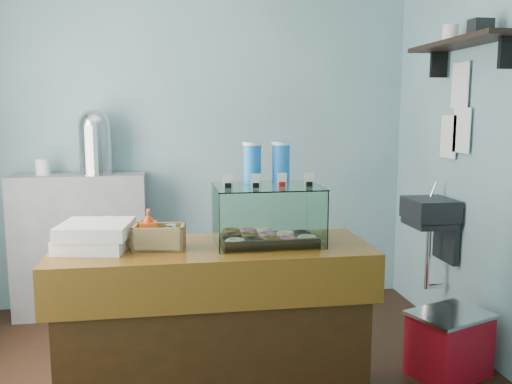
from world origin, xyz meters
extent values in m
cube|color=#6E96A0|center=(0.00, 1.50, 1.40)|extent=(3.50, 0.04, 2.80)
cube|color=#6E96A0|center=(0.00, -1.50, 1.40)|extent=(3.50, 0.04, 2.80)
cube|color=#6E96A0|center=(1.75, 0.00, 1.40)|extent=(0.04, 3.00, 2.80)
cube|color=black|center=(1.58, 0.55, 0.90)|extent=(0.30, 0.35, 0.15)
cube|color=black|center=(1.71, 0.55, 0.70)|extent=(0.04, 0.30, 0.35)
cylinder|color=silver|center=(1.65, 0.65, 1.02)|extent=(0.02, 0.02, 0.12)
cylinder|color=silver|center=(1.58, 0.55, 0.55)|extent=(0.04, 0.04, 0.45)
cube|color=black|center=(1.60, 0.30, 2.00)|extent=(0.25, 1.00, 0.03)
cube|color=black|center=(1.67, -0.10, 1.90)|extent=(0.12, 0.03, 0.18)
cube|color=black|center=(1.67, 0.70, 1.90)|extent=(0.12, 0.03, 0.18)
cube|color=white|center=(1.73, 0.45, 1.45)|extent=(0.01, 0.21, 0.30)
cube|color=white|center=(1.73, 0.62, 1.40)|extent=(0.01, 0.21, 0.30)
cube|color=white|center=(1.73, 0.50, 1.75)|extent=(0.01, 0.21, 0.30)
cube|color=#3E1F0C|center=(0.00, -0.25, 0.42)|extent=(1.50, 0.56, 0.84)
cube|color=#461F09|center=(0.00, -0.25, 0.87)|extent=(1.60, 0.60, 0.06)
cube|color=#461F09|center=(0.00, -0.53, 0.75)|extent=(1.60, 0.04, 0.18)
cube|color=#949496|center=(-0.90, 1.32, 0.55)|extent=(1.00, 0.32, 1.10)
cube|color=black|center=(0.29, -0.22, 0.91)|extent=(0.48, 0.34, 0.02)
torus|color=beige|center=(0.11, -0.33, 0.94)|extent=(0.10, 0.10, 0.03)
torus|color=black|center=(0.20, -0.33, 0.94)|extent=(0.10, 0.10, 0.03)
torus|color=brown|center=(0.29, -0.33, 0.94)|extent=(0.10, 0.10, 0.03)
torus|color=#DD688D|center=(0.38, -0.33, 0.94)|extent=(0.10, 0.10, 0.03)
torus|color=beige|center=(0.47, -0.33, 0.94)|extent=(0.10, 0.10, 0.03)
torus|color=black|center=(0.11, -0.22, 0.94)|extent=(0.10, 0.10, 0.03)
torus|color=brown|center=(0.20, -0.22, 0.94)|extent=(0.10, 0.10, 0.03)
torus|color=#DD688D|center=(0.29, -0.22, 0.94)|extent=(0.10, 0.10, 0.03)
torus|color=beige|center=(0.38, -0.22, 0.94)|extent=(0.10, 0.10, 0.03)
torus|color=black|center=(0.47, -0.22, 0.94)|extent=(0.10, 0.10, 0.03)
torus|color=brown|center=(0.11, -0.11, 0.94)|extent=(0.10, 0.10, 0.03)
torus|color=#DD688D|center=(0.20, -0.11, 0.94)|extent=(0.10, 0.10, 0.03)
torus|color=beige|center=(0.29, -0.11, 0.94)|extent=(0.10, 0.10, 0.03)
cube|color=white|center=(0.29, -0.41, 1.05)|extent=(0.53, 0.01, 0.29)
cube|color=white|center=(0.29, -0.02, 1.05)|extent=(0.53, 0.01, 0.29)
cube|color=white|center=(0.02, -0.22, 1.05)|extent=(0.01, 0.39, 0.29)
cube|color=white|center=(0.55, -0.22, 1.05)|extent=(0.01, 0.39, 0.29)
cube|color=white|center=(0.29, -0.22, 1.19)|extent=(0.55, 0.40, 0.01)
cube|color=white|center=(0.08, -0.27, 1.23)|extent=(0.05, 0.00, 0.07)
cube|color=black|center=(0.08, -0.27, 1.21)|extent=(0.03, 0.02, 0.02)
cube|color=white|center=(0.22, -0.27, 1.23)|extent=(0.05, 0.00, 0.07)
cube|color=black|center=(0.22, -0.27, 1.21)|extent=(0.03, 0.02, 0.02)
cube|color=white|center=(0.36, -0.27, 1.23)|extent=(0.05, 0.00, 0.07)
cube|color=#AE0D15|center=(0.36, -0.27, 1.21)|extent=(0.03, 0.02, 0.02)
cube|color=white|center=(0.49, -0.27, 1.23)|extent=(0.05, 0.00, 0.07)
cube|color=black|center=(0.49, -0.27, 1.21)|extent=(0.03, 0.02, 0.02)
cylinder|color=#1B7BE9|center=(0.23, -0.09, 1.31)|extent=(0.09, 0.09, 0.22)
cylinder|color=white|center=(0.23, -0.09, 1.41)|extent=(0.10, 0.10, 0.02)
cylinder|color=#1B7BE9|center=(0.38, -0.09, 1.31)|extent=(0.09, 0.09, 0.22)
cylinder|color=white|center=(0.38, -0.09, 1.41)|extent=(0.10, 0.10, 0.02)
cube|color=tan|center=(-0.27, -0.27, 0.91)|extent=(0.27, 0.18, 0.01)
cube|color=tan|center=(-0.28, -0.33, 0.96)|extent=(0.25, 0.05, 0.12)
cube|color=tan|center=(-0.26, -0.20, 0.96)|extent=(0.25, 0.05, 0.12)
cube|color=tan|center=(-0.38, -0.25, 0.96)|extent=(0.03, 0.15, 0.12)
cube|color=tan|center=(-0.15, -0.28, 0.96)|extent=(0.03, 0.15, 0.12)
imported|color=#E85715|center=(-0.32, -0.26, 1.01)|extent=(0.10, 0.10, 0.19)
cylinder|color=#3E8D26|center=(-0.21, -0.27, 0.96)|extent=(0.06, 0.06, 0.10)
cylinder|color=silver|center=(-0.21, -0.27, 1.02)|extent=(0.05, 0.05, 0.01)
cube|color=white|center=(-0.58, -0.21, 0.93)|extent=(0.39, 0.39, 0.07)
cube|color=white|center=(-0.57, -0.22, 1.00)|extent=(0.37, 0.37, 0.07)
cylinder|color=silver|center=(-0.76, 1.30, 1.10)|extent=(0.27, 0.27, 0.01)
cylinder|color=silver|center=(-0.76, 1.30, 1.29)|extent=(0.24, 0.24, 0.36)
sphere|color=silver|center=(-0.76, 1.30, 1.47)|extent=(0.24, 0.24, 0.24)
cube|color=red|center=(1.42, -0.07, 0.19)|extent=(0.51, 0.45, 0.37)
cube|color=silver|center=(1.42, -0.07, 0.38)|extent=(0.54, 0.47, 0.02)
camera|label=1|loc=(-0.20, -2.92, 1.58)|focal=38.00mm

